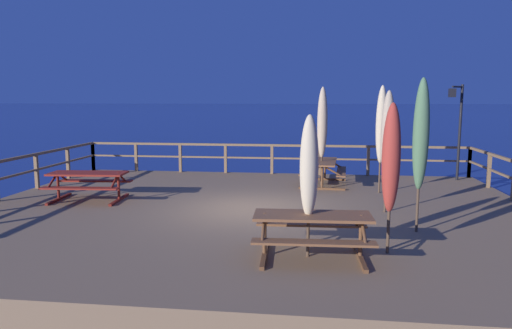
% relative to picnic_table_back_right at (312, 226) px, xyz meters
% --- Properties ---
extents(ground_plane, '(600.00, 600.00, 0.00)m').
position_rel_picnic_table_back_right_xyz_m(ground_plane, '(-1.52, 3.46, -1.19)').
color(ground_plane, navy).
extents(wooden_deck, '(14.10, 11.42, 0.63)m').
position_rel_picnic_table_back_right_xyz_m(wooden_deck, '(-1.52, 3.46, -0.88)').
color(wooden_deck, '#846647').
rests_on(wooden_deck, ground).
extents(railing_waterside_far, '(13.90, 0.10, 1.09)m').
position_rel_picnic_table_back_right_xyz_m(railing_waterside_far, '(-1.52, 9.02, 0.18)').
color(railing_waterside_far, brown).
rests_on(railing_waterside_far, wooden_deck).
extents(picnic_table_back_right, '(2.07, 1.49, 0.78)m').
position_rel_picnic_table_back_right_xyz_m(picnic_table_back_right, '(0.00, 0.00, 0.00)').
color(picnic_table_back_right, brown).
rests_on(picnic_table_back_right, wooden_deck).
extents(picnic_table_mid_right, '(2.13, 1.55, 0.78)m').
position_rel_picnic_table_back_right_xyz_m(picnic_table_mid_right, '(-6.03, 3.88, 0.00)').
color(picnic_table_mid_right, maroon).
rests_on(picnic_table_mid_right, wooden_deck).
extents(picnic_table_mid_left, '(1.54, 2.16, 0.78)m').
position_rel_picnic_table_back_right_xyz_m(picnic_table_mid_left, '(0.32, 7.06, 0.00)').
color(picnic_table_mid_left, brown).
rests_on(picnic_table_mid_left, wooden_deck).
extents(patio_umbrella_short_mid, '(0.32, 0.32, 2.48)m').
position_rel_picnic_table_back_right_xyz_m(patio_umbrella_short_mid, '(-0.07, 0.05, 1.01)').
color(patio_umbrella_short_mid, '#4C3828').
rests_on(patio_umbrella_short_mid, wooden_deck).
extents(patio_umbrella_tall_mid_right, '(0.32, 0.32, 2.93)m').
position_rel_picnic_table_back_right_xyz_m(patio_umbrella_tall_mid_right, '(1.74, 3.52, 1.30)').
color(patio_umbrella_tall_mid_right, '#4C3828').
rests_on(patio_umbrella_tall_mid_right, wooden_deck).
extents(patio_umbrella_short_front, '(0.32, 0.32, 3.11)m').
position_rel_picnic_table_back_right_xyz_m(patio_umbrella_short_front, '(0.25, 7.02, 1.41)').
color(patio_umbrella_short_front, '#4C3828').
rests_on(patio_umbrella_short_front, wooden_deck).
extents(patio_umbrella_tall_back_right, '(0.32, 0.32, 2.67)m').
position_rel_picnic_table_back_right_xyz_m(patio_umbrella_tall_back_right, '(1.34, 0.40, 1.14)').
color(patio_umbrella_tall_back_right, '#4C3828').
rests_on(patio_umbrella_tall_back_right, wooden_deck).
extents(patio_umbrella_tall_back_left, '(0.32, 0.32, 3.16)m').
position_rel_picnic_table_back_right_xyz_m(patio_umbrella_tall_back_left, '(2.14, 1.86, 1.45)').
color(patio_umbrella_tall_back_left, '#4C3828').
rests_on(patio_umbrella_tall_back_left, wooden_deck).
extents(patio_umbrella_tall_front, '(0.32, 0.32, 3.12)m').
position_rel_picnic_table_back_right_xyz_m(patio_umbrella_tall_front, '(1.92, 5.92, 1.42)').
color(patio_umbrella_tall_front, '#4C3828').
rests_on(patio_umbrella_tall_front, wooden_deck).
extents(lamp_post_hooked, '(0.56, 0.51, 3.20)m').
position_rel_picnic_table_back_right_xyz_m(lamp_post_hooked, '(4.68, 8.34, 1.55)').
color(lamp_post_hooked, black).
rests_on(lamp_post_hooked, wooden_deck).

